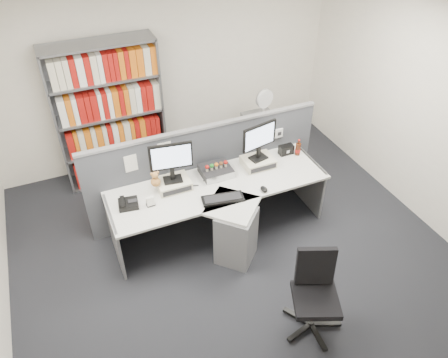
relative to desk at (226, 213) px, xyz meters
name	(u,v)px	position (x,y,z in m)	size (l,w,h in m)	color
ground	(246,275)	(0.00, -0.60, -0.46)	(5.50, 5.50, 0.00)	#24252B
room_shell	(253,143)	(0.00, -0.60, 1.33)	(5.04, 5.54, 2.72)	white
partition	(205,169)	(0.00, 0.65, 0.19)	(3.00, 0.08, 1.27)	#474A51
desk	(226,213)	(0.00, 0.00, 0.00)	(2.60, 1.20, 0.72)	silver
monitor_riser_left	(173,184)	(-0.50, 0.38, 0.31)	(0.38, 0.31, 0.10)	beige
monitor_riser_right	(258,162)	(0.60, 0.38, 0.31)	(0.38, 0.31, 0.10)	beige
monitor_left	(171,159)	(-0.50, 0.38, 0.66)	(0.49, 0.19, 0.50)	black
monitor_right	(259,139)	(0.60, 0.38, 0.65)	(0.47, 0.19, 0.48)	black
desktop_pc	(216,171)	(0.05, 0.41, 0.31)	(0.36, 0.32, 0.10)	black
figurines	(216,165)	(0.05, 0.40, 0.41)	(0.29, 0.05, 0.09)	beige
keyboard	(223,199)	(-0.06, -0.05, 0.28)	(0.50, 0.26, 0.03)	black
mouse	(264,189)	(0.44, -0.09, 0.29)	(0.07, 0.12, 0.04)	black
desk_phone	(128,204)	(-1.06, 0.26, 0.30)	(0.24, 0.22, 0.09)	black
desk_calendar	(150,202)	(-0.83, 0.18, 0.31)	(0.09, 0.07, 0.11)	black
plush_toy	(155,180)	(-0.71, 0.36, 0.45)	(0.11, 0.11, 0.19)	#B0783A
speaker	(286,150)	(1.04, 0.46, 0.33)	(0.18, 0.10, 0.12)	black
cola_bottle	(298,149)	(1.17, 0.39, 0.35)	(0.07, 0.07, 0.22)	#3F190A
shelving_unit	(110,117)	(-0.90, 1.85, 0.52)	(1.41, 0.40, 2.00)	slate
filing_cabinet	(262,139)	(1.20, 1.40, -0.11)	(0.45, 0.61, 0.70)	slate
desk_fan	(264,101)	(1.20, 1.40, 0.54)	(0.28, 0.16, 0.47)	white
office_chair	(315,291)	(0.33, -1.39, 0.03)	(0.60, 0.61, 0.91)	silver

